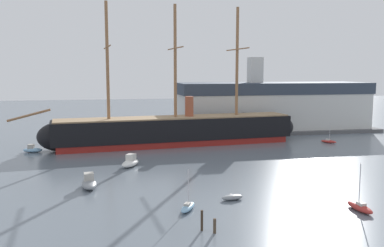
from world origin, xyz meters
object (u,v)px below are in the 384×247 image
dockside_warehouse_right (272,107)px  tall_ship (176,130)px  mooring_piling_nearest (202,220)px  mooring_piling_left_pair (215,226)px  motorboat_mid_left (89,183)px  motorboat_distant_centre (183,135)px  sailboat_far_right (329,141)px  sailboat_foreground_left (188,207)px  motorboat_far_left (32,149)px  sailboat_foreground_right (360,207)px  motorboat_alongside_bow (130,162)px  dinghy_near_centre (232,197)px

dockside_warehouse_right → tall_ship: bearing=-150.8°
mooring_piling_nearest → mooring_piling_left_pair: (1.04, -0.86, -0.30)m
motorboat_mid_left → mooring_piling_nearest: size_ratio=2.36×
mooring_piling_nearest → motorboat_distant_centre: bearing=81.5°
motorboat_mid_left → mooring_piling_nearest: mooring_piling_nearest is taller
dockside_warehouse_right → motorboat_mid_left: bearing=-134.5°
tall_ship → sailboat_far_right: bearing=-7.6°
sailboat_far_right → dockside_warehouse_right: bearing=103.4°
sailboat_foreground_left → motorboat_far_left: (-22.33, 38.27, 0.15)m
tall_ship → sailboat_foreground_right: tall_ship is taller
sailboat_foreground_left → mooring_piling_nearest: (0.19, -6.01, 0.62)m
tall_ship → dockside_warehouse_right: 31.70m
dockside_warehouse_right → sailboat_foreground_right: bearing=-103.6°
motorboat_alongside_bow → motorboat_distant_centre: 30.07m
sailboat_far_right → dockside_warehouse_right: size_ratio=0.08×
motorboat_alongside_bow → mooring_piling_left_pair: (6.17, -29.57, 0.02)m
dinghy_near_centre → motorboat_far_left: bearing=128.3°
dinghy_near_centre → sailboat_far_right: bearing=46.7°
sailboat_far_right → mooring_piling_left_pair: (-36.38, -43.19, 0.34)m
dockside_warehouse_right → motorboat_alongside_bow: bearing=-138.6°
motorboat_distant_centre → mooring_piling_nearest: size_ratio=2.18×
sailboat_far_right → dinghy_near_centre: bearing=-133.3°
dinghy_near_centre → sailboat_far_right: 46.31m
sailboat_foreground_right → sailboat_far_right: 44.63m
motorboat_alongside_bow → dinghy_near_centre: bearing=-61.7°
mooring_piling_nearest → mooring_piling_left_pair: mooring_piling_nearest is taller
sailboat_foreground_left → dinghy_near_centre: (5.88, 2.59, -0.06)m
motorboat_distant_centre → dinghy_near_centre: bearing=-93.2°
sailboat_far_right → mooring_piling_nearest: bearing=-131.5°
mooring_piling_nearest → dockside_warehouse_right: size_ratio=0.04×
dinghy_near_centre → dockside_warehouse_right: (27.05, 53.45, 5.82)m
sailboat_foreground_left → dinghy_near_centre: 6.43m
dinghy_near_centre → sailboat_foreground_left: bearing=-156.3°
motorboat_alongside_bow → sailboat_far_right: (42.55, 13.61, -0.33)m
sailboat_foreground_left → sailboat_far_right: size_ratio=1.06×
motorboat_mid_left → motorboat_alongside_bow: size_ratio=0.94×
motorboat_far_left → mooring_piling_left_pair: motorboat_far_left is taller
tall_ship → motorboat_distant_centre: size_ratio=13.52×
sailboat_foreground_right → motorboat_far_left: size_ratio=1.38×
motorboat_mid_left → sailboat_far_right: (48.56, 24.99, -0.32)m
dinghy_near_centre → motorboat_distant_centre: motorboat_distant_centre is taller
tall_ship → motorboat_mid_left: (-16.33, -29.31, -2.42)m
motorboat_mid_left → motorboat_distant_centre: size_ratio=1.08×
sailboat_foreground_right → motorboat_distant_centre: 54.49m
sailboat_foreground_left → motorboat_distant_centre: sailboat_foreground_left is taller
motorboat_far_left → mooring_piling_left_pair: size_ratio=2.70×
motorboat_mid_left → sailboat_far_right: bearing=27.2°
motorboat_alongside_bow → dockside_warehouse_right: 50.74m
tall_ship → motorboat_distant_centre: 9.81m
motorboat_far_left → mooring_piling_nearest: mooring_piling_nearest is taller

